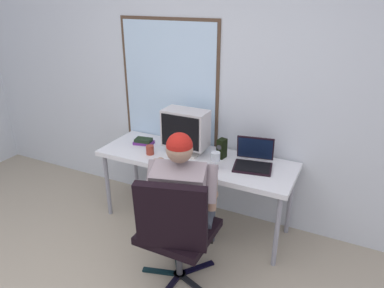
{
  "coord_description": "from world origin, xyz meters",
  "views": [
    {
      "loc": [
        1.28,
        -0.97,
        2.1
      ],
      "look_at": [
        0.16,
        1.31,
        1.01
      ],
      "focal_mm": 33.06,
      "sensor_mm": 36.0,
      "label": 1
    }
  ],
  "objects_px": {
    "laptop": "(254,158)",
    "book_stack": "(144,141)",
    "desk": "(195,162)",
    "office_chair": "(175,228)",
    "desk_speaker": "(222,149)",
    "coffee_mug": "(150,150)",
    "person_seated": "(184,197)",
    "crt_monitor": "(186,129)",
    "wine_glass": "(215,157)"
  },
  "relations": [
    {
      "from": "laptop",
      "to": "book_stack",
      "type": "xyz_separation_m",
      "value": [
        -1.11,
        -0.03,
        -0.03
      ]
    },
    {
      "from": "desk",
      "to": "office_chair",
      "type": "bearing_deg",
      "value": -73.9
    },
    {
      "from": "desk",
      "to": "desk_speaker",
      "type": "height_order",
      "value": "desk_speaker"
    },
    {
      "from": "desk_speaker",
      "to": "coffee_mug",
      "type": "relative_size",
      "value": 2.13
    },
    {
      "from": "desk",
      "to": "person_seated",
      "type": "xyz_separation_m",
      "value": [
        0.16,
        -0.54,
        -0.03
      ]
    },
    {
      "from": "desk",
      "to": "crt_monitor",
      "type": "relative_size",
      "value": 4.38
    },
    {
      "from": "desk",
      "to": "laptop",
      "type": "height_order",
      "value": "laptop"
    },
    {
      "from": "desk",
      "to": "laptop",
      "type": "distance_m",
      "value": 0.55
    },
    {
      "from": "person_seated",
      "to": "desk_speaker",
      "type": "height_order",
      "value": "person_seated"
    },
    {
      "from": "book_stack",
      "to": "desk_speaker",
      "type": "bearing_deg",
      "value": 3.53
    },
    {
      "from": "person_seated",
      "to": "book_stack",
      "type": "distance_m",
      "value": 0.96
    },
    {
      "from": "office_chair",
      "to": "laptop",
      "type": "relative_size",
      "value": 2.61
    },
    {
      "from": "office_chair",
      "to": "coffee_mug",
      "type": "height_order",
      "value": "office_chair"
    },
    {
      "from": "crt_monitor",
      "to": "laptop",
      "type": "relative_size",
      "value": 1.11
    },
    {
      "from": "desk",
      "to": "laptop",
      "type": "bearing_deg",
      "value": 8.67
    },
    {
      "from": "wine_glass",
      "to": "book_stack",
      "type": "height_order",
      "value": "wine_glass"
    },
    {
      "from": "office_chair",
      "to": "desk_speaker",
      "type": "bearing_deg",
      "value": 90.7
    },
    {
      "from": "laptop",
      "to": "book_stack",
      "type": "relative_size",
      "value": 1.73
    },
    {
      "from": "desk_speaker",
      "to": "book_stack",
      "type": "xyz_separation_m",
      "value": [
        -0.81,
        -0.05,
        -0.06
      ]
    },
    {
      "from": "laptop",
      "to": "desk_speaker",
      "type": "xyz_separation_m",
      "value": [
        -0.31,
        0.01,
        0.03
      ]
    },
    {
      "from": "person_seated",
      "to": "laptop",
      "type": "height_order",
      "value": "person_seated"
    },
    {
      "from": "office_chair",
      "to": "book_stack",
      "type": "height_order",
      "value": "office_chair"
    },
    {
      "from": "coffee_mug",
      "to": "book_stack",
      "type": "bearing_deg",
      "value": 136.91
    },
    {
      "from": "crt_monitor",
      "to": "coffee_mug",
      "type": "distance_m",
      "value": 0.39
    },
    {
      "from": "laptop",
      "to": "desk_speaker",
      "type": "distance_m",
      "value": 0.31
    },
    {
      "from": "desk",
      "to": "coffee_mug",
      "type": "height_order",
      "value": "coffee_mug"
    },
    {
      "from": "office_chair",
      "to": "person_seated",
      "type": "xyz_separation_m",
      "value": [
        -0.07,
        0.27,
        0.09
      ]
    },
    {
      "from": "person_seated",
      "to": "desk",
      "type": "bearing_deg",
      "value": 106.91
    },
    {
      "from": "crt_monitor",
      "to": "wine_glass",
      "type": "bearing_deg",
      "value": -26.35
    },
    {
      "from": "office_chair",
      "to": "crt_monitor",
      "type": "xyz_separation_m",
      "value": [
        -0.35,
        0.86,
        0.41
      ]
    },
    {
      "from": "desk_speaker",
      "to": "wine_glass",
      "type": "bearing_deg",
      "value": -81.45
    },
    {
      "from": "office_chair",
      "to": "desk_speaker",
      "type": "distance_m",
      "value": 0.94
    },
    {
      "from": "office_chair",
      "to": "coffee_mug",
      "type": "bearing_deg",
      "value": 133.09
    },
    {
      "from": "wine_glass",
      "to": "desk_speaker",
      "type": "relative_size",
      "value": 0.85
    },
    {
      "from": "desk",
      "to": "wine_glass",
      "type": "height_order",
      "value": "wine_glass"
    },
    {
      "from": "desk_speaker",
      "to": "book_stack",
      "type": "distance_m",
      "value": 0.81
    },
    {
      "from": "laptop",
      "to": "coffee_mug",
      "type": "relative_size",
      "value": 4.39
    },
    {
      "from": "person_seated",
      "to": "wine_glass",
      "type": "xyz_separation_m",
      "value": [
        0.09,
        0.4,
        0.19
      ]
    },
    {
      "from": "book_stack",
      "to": "coffee_mug",
      "type": "relative_size",
      "value": 2.54
    },
    {
      "from": "wine_glass",
      "to": "office_chair",
      "type": "bearing_deg",
      "value": -92.03
    },
    {
      "from": "wine_glass",
      "to": "desk",
      "type": "bearing_deg",
      "value": 152.08
    },
    {
      "from": "person_seated",
      "to": "office_chair",
      "type": "bearing_deg",
      "value": -75.57
    },
    {
      "from": "desk_speaker",
      "to": "coffee_mug",
      "type": "bearing_deg",
      "value": -160.51
    },
    {
      "from": "person_seated",
      "to": "crt_monitor",
      "type": "xyz_separation_m",
      "value": [
        -0.29,
        0.59,
        0.32
      ]
    },
    {
      "from": "desk",
      "to": "coffee_mug",
      "type": "xyz_separation_m",
      "value": [
        -0.4,
        -0.13,
        0.09
      ]
    },
    {
      "from": "person_seated",
      "to": "wine_glass",
      "type": "bearing_deg",
      "value": 77.18
    },
    {
      "from": "person_seated",
      "to": "book_stack",
      "type": "xyz_separation_m",
      "value": [
        -0.75,
        0.59,
        0.11
      ]
    },
    {
      "from": "laptop",
      "to": "desk_speaker",
      "type": "relative_size",
      "value": 2.06
    },
    {
      "from": "book_stack",
      "to": "coffee_mug",
      "type": "distance_m",
      "value": 0.25
    },
    {
      "from": "wine_glass",
      "to": "coffee_mug",
      "type": "height_order",
      "value": "wine_glass"
    }
  ]
}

